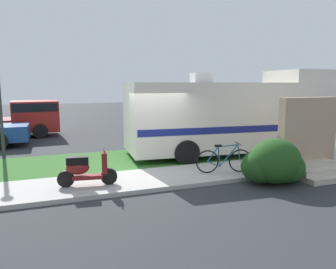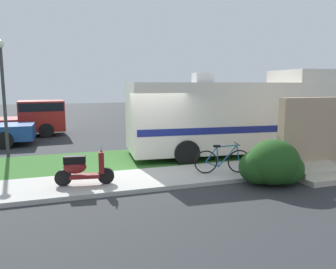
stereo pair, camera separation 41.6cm
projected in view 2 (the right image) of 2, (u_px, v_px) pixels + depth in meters
name	position (u px, v px, depth m)	size (l,w,h in m)	color
ground_plane	(152.00, 170.00, 10.84)	(80.00, 80.00, 0.00)	#2D3033
sidewalk	(163.00, 178.00, 9.71)	(24.00, 2.00, 0.12)	#ADAAA3
grass_strip	(141.00, 159.00, 12.24)	(24.00, 3.40, 0.08)	#336628
motorhome_rv	(234.00, 115.00, 12.88)	(8.16, 3.24, 3.35)	silver
scooter	(82.00, 168.00, 8.76)	(1.55, 0.54, 0.97)	black
bicycle	(223.00, 160.00, 9.94)	(1.70, 0.57, 0.91)	black
pickup_truck_far	(26.00, 118.00, 17.77)	(5.25, 2.43, 1.90)	maroon
porch_steps	(310.00, 145.00, 9.91)	(2.00, 1.26, 2.40)	#BCB29E
bush_by_porch	(272.00, 165.00, 9.09)	(1.78, 1.33, 1.26)	#1E4719
bottle_green	(281.00, 167.00, 10.35)	(0.07, 0.07, 0.23)	#19722D
street_lamp_post	(3.00, 88.00, 12.32)	(0.28, 0.28, 4.39)	#333338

